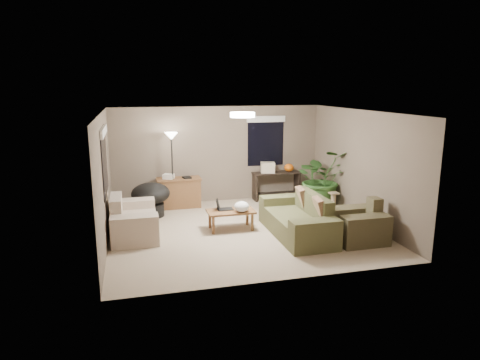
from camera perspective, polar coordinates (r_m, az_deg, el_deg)
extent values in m
plane|color=tan|center=(9.20, 0.31, -6.66)|extent=(5.50, 5.50, 0.00)
plane|color=white|center=(8.71, 0.33, 9.08)|extent=(5.50, 5.50, 0.00)
plane|color=#6A5C4E|center=(11.27, -2.92, 3.44)|extent=(5.50, 0.00, 5.50)
plane|color=#6A5C4E|center=(6.55, 5.90, -3.22)|extent=(5.50, 0.00, 5.50)
plane|color=#6A5C4E|center=(8.61, -17.67, 0.04)|extent=(0.00, 5.00, 5.00)
plane|color=#6A5C4E|center=(9.92, 15.87, 1.74)|extent=(0.00, 5.00, 5.00)
cube|color=#4A4B2D|center=(8.92, 7.52, -5.97)|extent=(0.95, 1.48, 0.42)
cube|color=#47482B|center=(8.94, 9.78, -3.16)|extent=(0.22, 1.48, 0.43)
cube|color=#48492B|center=(8.10, 9.98, -7.32)|extent=(0.95, 0.36, 0.60)
cube|color=brown|center=(9.71, 5.52, -3.82)|extent=(0.95, 0.36, 0.60)
cube|color=#8C7251|center=(8.52, 10.61, -3.88)|extent=(0.29, 0.48, 0.47)
cube|color=#8C7251|center=(9.31, 8.29, -2.39)|extent=(0.30, 0.48, 0.47)
cube|color=beige|center=(9.08, -13.87, -5.90)|extent=(0.90, 0.88, 0.42)
cube|color=beige|center=(8.97, -16.18, -3.43)|extent=(0.22, 0.88, 0.43)
cube|color=#BEB5A2|center=(8.47, -13.83, -6.61)|extent=(0.90, 0.36, 0.60)
cube|color=beige|center=(9.65, -13.95, -4.26)|extent=(0.90, 0.36, 0.60)
cube|color=brown|center=(8.85, 15.28, -6.47)|extent=(0.95, 0.28, 0.42)
cube|color=brown|center=(8.91, 17.48, -3.62)|extent=(0.22, 0.28, 0.43)
cube|color=#4A442C|center=(8.56, 16.37, -6.55)|extent=(0.95, 0.36, 0.60)
cube|color=brown|center=(9.09, 14.32, -5.32)|extent=(0.95, 0.36, 0.60)
cube|color=brown|center=(9.12, -1.23, -4.20)|extent=(1.00, 0.55, 0.04)
cylinder|color=brown|center=(8.91, -3.57, -6.04)|extent=(0.06, 0.06, 0.38)
cylinder|color=brown|center=(9.10, 1.65, -5.63)|extent=(0.06, 0.06, 0.38)
cylinder|color=brown|center=(9.29, -4.04, -5.28)|extent=(0.06, 0.06, 0.38)
cylinder|color=brown|center=(9.47, 0.98, -4.90)|extent=(0.06, 0.06, 0.38)
cube|color=black|center=(9.18, -1.99, -3.90)|extent=(0.33, 0.23, 0.02)
cube|color=black|center=(9.12, -2.97, -3.25)|extent=(0.13, 0.24, 0.22)
ellipsoid|color=white|center=(8.99, 0.23, -3.58)|extent=(0.32, 0.29, 0.22)
cube|color=brown|center=(10.89, -8.12, -1.80)|extent=(1.05, 0.45, 0.71)
cube|color=brown|center=(10.81, -8.18, 0.13)|extent=(1.10, 0.50, 0.04)
cube|color=silver|center=(10.77, -9.51, 0.47)|extent=(0.31, 0.29, 0.12)
cube|color=black|center=(10.78, -7.10, 0.34)|extent=(0.23, 0.26, 0.04)
cube|color=black|center=(11.51, 4.89, 0.97)|extent=(1.30, 0.40, 0.04)
cube|color=black|center=(11.41, 2.01, -1.03)|extent=(0.05, 0.38, 0.71)
cube|color=black|center=(11.80, 7.61, -0.68)|extent=(0.05, 0.38, 0.71)
cube|color=black|center=(11.64, 4.84, -1.83)|extent=(1.25, 0.36, 0.03)
ellipsoid|color=orange|center=(11.61, 6.53, 1.65)|extent=(0.30, 0.30, 0.21)
cube|color=beige|center=(11.40, 3.72, 1.68)|extent=(0.42, 0.35, 0.27)
cylinder|color=black|center=(10.32, -11.73, -3.92)|extent=(0.60, 0.60, 0.30)
ellipsoid|color=black|center=(10.22, -11.83, -1.77)|extent=(1.16, 1.16, 0.50)
cylinder|color=black|center=(10.89, -8.83, -3.70)|extent=(0.28, 0.28, 0.02)
cylinder|color=black|center=(10.68, -8.98, 0.89)|extent=(0.04, 0.04, 1.78)
cone|color=white|center=(10.54, -9.15, 5.79)|extent=(0.32, 0.32, 0.18)
cylinder|color=white|center=(8.71, 0.33, 8.68)|extent=(0.50, 0.50, 0.10)
imported|color=#2D5923|center=(10.94, 10.82, -0.59)|extent=(1.35, 1.50, 1.17)
cube|color=tan|center=(10.68, 12.25, -4.15)|extent=(0.32, 0.32, 0.03)
cylinder|color=tan|center=(10.61, 12.31, -2.93)|extent=(0.12, 0.12, 0.44)
cube|color=tan|center=(10.55, 12.37, -1.70)|extent=(0.22, 0.22, 0.03)
cube|color=black|center=(8.85, -17.61, 2.35)|extent=(0.01, 1.50, 1.30)
cube|color=white|center=(8.77, -17.73, 6.22)|extent=(0.05, 1.56, 0.16)
cube|color=black|center=(11.54, 3.44, 5.15)|extent=(1.00, 0.01, 1.30)
cube|color=white|center=(11.46, 3.51, 8.11)|extent=(1.06, 0.05, 0.16)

